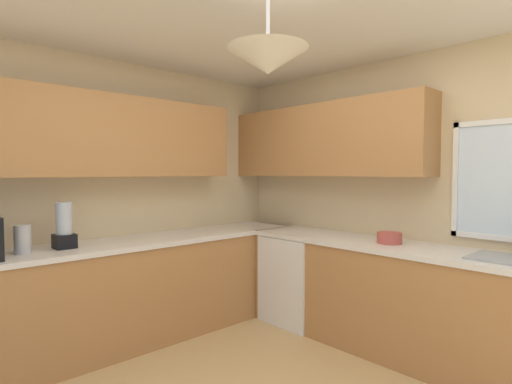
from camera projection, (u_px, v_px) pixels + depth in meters
The scene contains 7 objects.
room_shell at pixel (248, 131), 3.20m from camera, with size 4.20×3.82×2.56m.
counter_run_left at pixel (128, 292), 3.52m from camera, with size 0.65×3.43×0.90m.
counter_run_back at pixel (428, 306), 3.15m from camera, with size 3.29×0.65×0.90m.
dishwasher at pixel (300, 278), 4.07m from camera, with size 0.60×0.60×0.85m, color white.
kettle at pixel (22, 239), 2.93m from camera, with size 0.11×0.11×0.21m, color #B7B7BC.
bowl at pixel (389, 238), 3.37m from camera, with size 0.20×0.20×0.09m, color #B74C42.
blender_appliance at pixel (64, 228), 3.15m from camera, with size 0.15×0.15×0.36m.
Camera 1 is at (1.57, -1.55, 1.49)m, focal length 28.48 mm.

